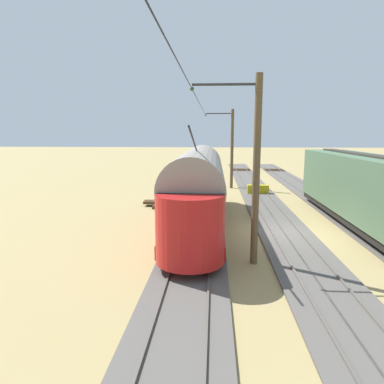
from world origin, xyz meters
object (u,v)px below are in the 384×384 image
catenary_pole_foreground (231,148)px  track_end_bumper (258,190)px  boxcar_adjacent (362,187)px  catenary_pole_mid_near (255,168)px  vintage_streetcar (198,186)px  spare_tie_stack (161,202)px  switch_stand (326,183)px

catenary_pole_foreground → track_end_bumper: (-2.15, 3.35, -3.42)m
boxcar_adjacent → catenary_pole_mid_near: catenary_pole_mid_near is taller
vintage_streetcar → track_end_bumper: bearing=-113.5°
spare_tie_stack → switch_stand: bearing=-152.3°
vintage_streetcar → boxcar_adjacent: (-9.13, -0.88, -0.09)m
switch_stand → track_end_bumper: size_ratio=0.69×
catenary_pole_foreground → catenary_pole_mid_near: bearing=90.0°
switch_stand → track_end_bumper: bearing=18.1°
catenary_pole_foreground → track_end_bumper: bearing=122.8°
boxcar_adjacent → catenary_pole_mid_near: 9.39m
spare_tie_stack → track_end_bumper: (-7.52, -5.21, 0.13)m
catenary_pole_mid_near → spare_tie_stack: 12.52m
catenary_pole_mid_near → switch_stand: size_ratio=5.93×
track_end_bumper → switch_stand: bearing=-161.9°
boxcar_adjacent → spare_tie_stack: (12.09, -4.40, -1.90)m
vintage_streetcar → switch_stand: bearing=-130.9°
catenary_pole_mid_near → spare_tie_stack: (5.37, -10.74, -3.55)m
vintage_streetcar → track_end_bumper: 11.58m
boxcar_adjacent → track_end_bumper: boxcar_adjacent is taller
catenary_pole_mid_near → track_end_bumper: (-2.15, -15.94, -3.42)m
boxcar_adjacent → catenary_pole_foreground: (6.72, -12.95, 1.65)m
switch_stand → track_end_bumper: switch_stand is taller
vintage_streetcar → track_end_bumper: vintage_streetcar is taller
boxcar_adjacent → catenary_pole_foreground: 14.68m
catenary_pole_foreground → spare_tie_stack: (5.37, 8.55, -3.55)m
track_end_bumper → catenary_pole_mid_near: bearing=82.3°
switch_stand → spare_tie_stack: bearing=27.7°
vintage_streetcar → spare_tie_stack: vintage_streetcar is taller
vintage_streetcar → track_end_bumper: size_ratio=8.68×
vintage_streetcar → spare_tie_stack: bearing=-60.7°
spare_tie_stack → track_end_bumper: bearing=-145.3°
spare_tie_stack → track_end_bumper: size_ratio=1.33×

